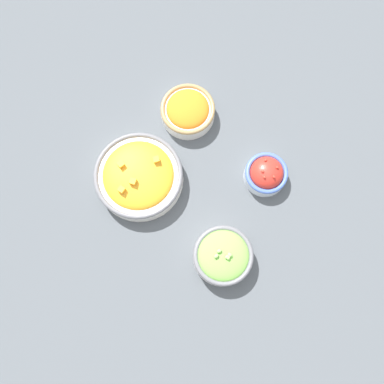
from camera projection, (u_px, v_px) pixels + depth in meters
The scene contains 5 objects.
ground_plane at pixel (192, 195), 1.12m from camera, with size 3.00×3.00×0.00m, color #4C5156.
bowl_cherry_tomatoes at pixel (266, 174), 1.10m from camera, with size 0.11×0.11×0.07m.
bowl_squash at pixel (139, 176), 1.10m from camera, with size 0.23×0.23×0.08m.
bowl_lettuce at pixel (223, 256), 1.05m from camera, with size 0.15×0.15×0.08m.
bowl_carrots at pixel (188, 111), 1.14m from camera, with size 0.15×0.15×0.06m.
Camera 1 is at (0.17, -0.17, 1.09)m, focal length 40.00 mm.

